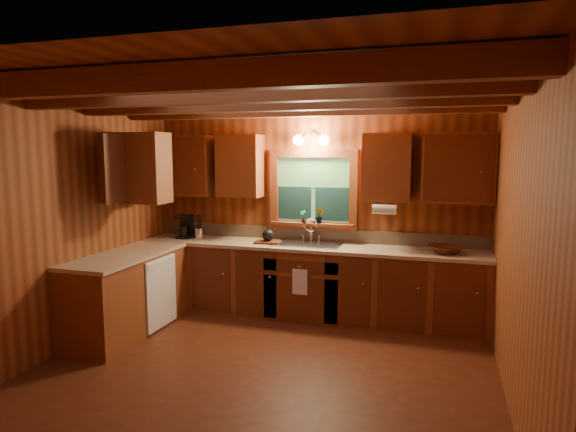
# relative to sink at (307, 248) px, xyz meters

# --- Properties ---
(room) EXTENTS (4.20, 4.20, 4.20)m
(room) POSITION_rel_sink_xyz_m (0.00, -1.60, 0.44)
(room) COLOR #4E2313
(room) RESTS_ON ground
(ceiling_beams) EXTENTS (4.20, 2.54, 0.18)m
(ceiling_beams) POSITION_rel_sink_xyz_m (0.00, -1.60, 1.63)
(ceiling_beams) COLOR brown
(ceiling_beams) RESTS_ON room
(base_cabinets) EXTENTS (4.20, 2.22, 0.86)m
(base_cabinets) POSITION_rel_sink_xyz_m (-0.49, -0.32, -0.43)
(base_cabinets) COLOR brown
(base_cabinets) RESTS_ON ground
(countertop) EXTENTS (4.20, 2.24, 0.04)m
(countertop) POSITION_rel_sink_xyz_m (-0.48, -0.31, 0.02)
(countertop) COLOR tan
(countertop) RESTS_ON base_cabinets
(backsplash) EXTENTS (4.20, 0.02, 0.16)m
(backsplash) POSITION_rel_sink_xyz_m (0.00, 0.28, 0.12)
(backsplash) COLOR tan
(backsplash) RESTS_ON room
(dishwasher_panel) EXTENTS (0.02, 0.60, 0.80)m
(dishwasher_panel) POSITION_rel_sink_xyz_m (-1.47, -0.92, -0.43)
(dishwasher_panel) COLOR white
(dishwasher_panel) RESTS_ON base_cabinets
(upper_cabinets) EXTENTS (4.19, 1.77, 0.78)m
(upper_cabinets) POSITION_rel_sink_xyz_m (-0.56, -0.18, 0.98)
(upper_cabinets) COLOR brown
(upper_cabinets) RESTS_ON room
(window) EXTENTS (1.12, 0.08, 1.00)m
(window) POSITION_rel_sink_xyz_m (0.00, 0.26, 0.67)
(window) COLOR brown
(window) RESTS_ON room
(window_sill) EXTENTS (1.06, 0.14, 0.04)m
(window_sill) POSITION_rel_sink_xyz_m (0.00, 0.22, 0.26)
(window_sill) COLOR brown
(window_sill) RESTS_ON room
(wall_sconce) EXTENTS (0.45, 0.21, 0.17)m
(wall_sconce) POSITION_rel_sink_xyz_m (0.00, 0.14, 1.31)
(wall_sconce) COLOR black
(wall_sconce) RESTS_ON room
(paper_towel_roll) EXTENTS (0.27, 0.11, 0.11)m
(paper_towel_roll) POSITION_rel_sink_xyz_m (0.92, -0.07, 0.51)
(paper_towel_roll) COLOR white
(paper_towel_roll) RESTS_ON upper_cabinets
(dish_towel) EXTENTS (0.18, 0.01, 0.30)m
(dish_towel) POSITION_rel_sink_xyz_m (0.00, -0.34, -0.34)
(dish_towel) COLOR white
(dish_towel) RESTS_ON base_cabinets
(sink) EXTENTS (0.82, 0.48, 0.43)m
(sink) POSITION_rel_sink_xyz_m (0.00, 0.00, 0.00)
(sink) COLOR silver
(sink) RESTS_ON countertop
(coffee_maker) EXTENTS (0.17, 0.22, 0.30)m
(coffee_maker) POSITION_rel_sink_xyz_m (-1.66, -0.00, 0.19)
(coffee_maker) COLOR black
(coffee_maker) RESTS_ON countertop
(utensil_crock) EXTENTS (0.11, 0.11, 0.31)m
(utensil_crock) POSITION_rel_sink_xyz_m (-1.46, -0.01, 0.12)
(utensil_crock) COLOR silver
(utensil_crock) RESTS_ON countertop
(cutting_board) EXTENTS (0.33, 0.25, 0.03)m
(cutting_board) POSITION_rel_sink_xyz_m (-0.49, -0.05, 0.06)
(cutting_board) COLOR #532411
(cutting_board) RESTS_ON countertop
(teakettle) EXTENTS (0.14, 0.14, 0.18)m
(teakettle) POSITION_rel_sink_xyz_m (-0.49, -0.05, 0.15)
(teakettle) COLOR black
(teakettle) RESTS_ON cutting_board
(wicker_basket) EXTENTS (0.45, 0.45, 0.08)m
(wicker_basket) POSITION_rel_sink_xyz_m (1.59, -0.05, 0.09)
(wicker_basket) COLOR #48230C
(wicker_basket) RESTS_ON countertop
(potted_plant_left) EXTENTS (0.10, 0.08, 0.16)m
(potted_plant_left) POSITION_rel_sink_xyz_m (-0.11, 0.19, 0.36)
(potted_plant_left) COLOR #532411
(potted_plant_left) RESTS_ON window_sill
(potted_plant_right) EXTENTS (0.12, 0.11, 0.20)m
(potted_plant_right) POSITION_rel_sink_xyz_m (0.10, 0.19, 0.38)
(potted_plant_right) COLOR #532411
(potted_plant_right) RESTS_ON window_sill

